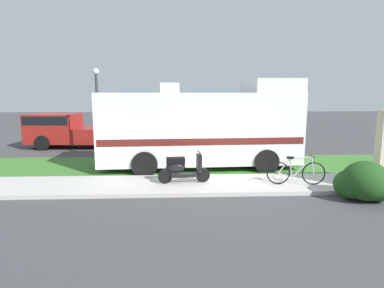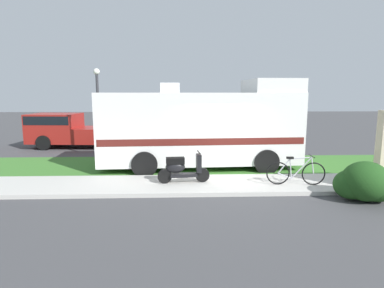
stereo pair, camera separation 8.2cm
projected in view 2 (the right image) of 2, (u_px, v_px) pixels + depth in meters
name	position (u px, v px, depth m)	size (l,w,h in m)	color
ground_plane	(222.00, 176.00, 10.88)	(80.00, 80.00, 0.00)	#424244
sidewalk	(227.00, 184.00, 9.68)	(24.00, 2.00, 0.12)	beige
grass_strip	(217.00, 165.00, 12.35)	(24.00, 3.40, 0.08)	#3D752D
motorhome_rv	(202.00, 127.00, 11.93)	(7.48, 2.95, 3.38)	silver
scooter	(182.00, 168.00, 9.61)	(1.61, 0.50, 0.97)	black
bicycle	(296.00, 172.00, 9.39)	(1.75, 0.52, 0.91)	black
pickup_truck_near	(72.00, 129.00, 16.73)	(5.56, 2.40, 1.80)	maroon
bush_by_porch	(364.00, 183.00, 8.27)	(1.49, 1.12, 1.06)	#1E4719
bottle_green	(370.00, 181.00, 9.42)	(0.08, 0.08, 0.28)	#19722D
street_lamp_post	(98.00, 104.00, 13.86)	(0.28, 0.28, 3.94)	#333338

